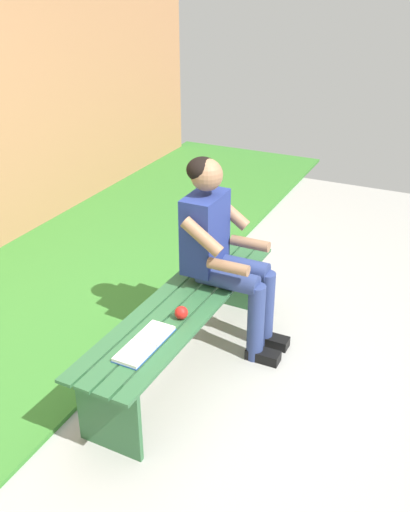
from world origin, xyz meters
name	(u,v)px	position (x,y,z in m)	size (l,w,h in m)	color
grass_strip	(23,314)	(0.00, -1.33, 0.01)	(9.00, 1.92, 0.03)	#387A2D
bench_near	(183,318)	(0.00, 0.00, 0.36)	(1.86, 0.47, 0.47)	#2D6038
person_seated	(223,248)	(-0.36, 0.10, 0.71)	(0.50, 0.69, 1.28)	navy
apple	(181,313)	(0.16, 0.07, 0.51)	(0.08, 0.08, 0.08)	red
book_open	(145,344)	(0.48, 0.02, 0.48)	(0.42, 0.17, 0.02)	white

